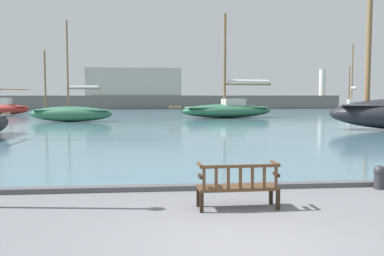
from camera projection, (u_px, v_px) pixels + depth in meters
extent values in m
plane|color=slate|center=(243.00, 245.00, 6.49)|extent=(160.00, 160.00, 0.00)
cube|color=slate|center=(163.00, 114.00, 50.15)|extent=(100.00, 80.00, 0.08)
cube|color=#4C4C50|center=(209.00, 187.00, 10.30)|extent=(40.00, 0.30, 0.12)
cube|color=black|center=(198.00, 196.00, 8.70)|extent=(0.07, 0.07, 0.42)
cube|color=black|center=(271.00, 194.00, 8.90)|extent=(0.07, 0.07, 0.42)
cube|color=black|center=(202.00, 202.00, 8.26)|extent=(0.07, 0.07, 0.42)
cube|color=black|center=(278.00, 199.00, 8.46)|extent=(0.07, 0.07, 0.42)
cube|color=#4C331E|center=(238.00, 188.00, 8.56)|extent=(1.62, 0.58, 0.06)
cube|color=#4C331E|center=(240.00, 166.00, 8.31)|extent=(1.60, 0.11, 0.06)
cube|color=#4C331E|center=(204.00, 179.00, 8.24)|extent=(0.06, 0.04, 0.41)
cube|color=#4C331E|center=(216.00, 179.00, 8.27)|extent=(0.06, 0.04, 0.41)
cube|color=#4C331E|center=(228.00, 178.00, 8.30)|extent=(0.06, 0.04, 0.41)
cube|color=#4C331E|center=(240.00, 178.00, 8.33)|extent=(0.06, 0.04, 0.41)
cube|color=#4C331E|center=(252.00, 178.00, 8.36)|extent=(0.06, 0.04, 0.41)
cube|color=#4C331E|center=(264.00, 178.00, 8.39)|extent=(0.06, 0.04, 0.41)
cube|color=#4C331E|center=(276.00, 177.00, 8.42)|extent=(0.06, 0.04, 0.41)
cube|color=black|center=(200.00, 176.00, 8.36)|extent=(0.07, 0.30, 0.06)
cube|color=#4C331E|center=(200.00, 165.00, 8.43)|extent=(0.08, 0.47, 0.04)
cube|color=black|center=(276.00, 174.00, 8.55)|extent=(0.07, 0.30, 0.06)
cube|color=#4C331E|center=(275.00, 163.00, 8.63)|extent=(0.08, 0.47, 0.04)
ellipsoid|color=maroon|center=(1.00, 109.00, 46.17)|extent=(6.45, 2.57, 1.18)
cube|color=#C6514C|center=(1.00, 106.00, 46.15)|extent=(5.65, 2.07, 0.08)
cube|color=beige|center=(5.00, 102.00, 46.07)|extent=(1.33, 1.01, 0.87)
cylinder|color=brown|center=(14.00, 89.00, 45.88)|extent=(3.26, 0.70, 0.12)
cylinder|color=brown|center=(369.00, 45.00, 26.07)|extent=(0.33, 0.33, 7.20)
cylinder|color=brown|center=(6.00, 114.00, 25.41)|extent=(0.18, 1.24, 0.16)
ellipsoid|color=#2D6647|center=(227.00, 111.00, 40.24)|extent=(9.08, 3.88, 1.28)
cube|color=#5B9375|center=(227.00, 107.00, 40.21)|extent=(7.94, 3.07, 0.08)
cube|color=beige|center=(233.00, 103.00, 40.33)|extent=(2.18, 1.72, 0.74)
cylinder|color=brown|center=(225.00, 61.00, 39.81)|extent=(0.26, 0.26, 8.63)
cylinder|color=brown|center=(248.00, 84.00, 40.53)|extent=(4.61, 0.88, 0.21)
cylinder|color=silver|center=(248.00, 82.00, 40.52)|extent=(4.18, 1.02, 0.42)
cylinder|color=brown|center=(175.00, 107.00, 39.04)|extent=(1.13, 0.37, 0.21)
ellipsoid|color=navy|center=(351.00, 109.00, 49.42)|extent=(3.44, 6.74, 1.02)
cube|color=#516B9E|center=(351.00, 107.00, 49.39)|extent=(2.82, 5.87, 0.08)
cube|color=beige|center=(352.00, 103.00, 48.88)|extent=(1.37, 1.92, 0.78)
cylinder|color=brown|center=(352.00, 75.00, 49.27)|extent=(0.17, 0.17, 7.17)
cylinder|color=brown|center=(354.00, 89.00, 47.96)|extent=(0.95, 2.85, 0.13)
cylinder|color=silver|center=(354.00, 88.00, 47.95)|extent=(1.00, 2.61, 0.27)
cylinder|color=brown|center=(349.00, 86.00, 51.12)|extent=(0.17, 0.17, 4.74)
cylinder|color=brown|center=(346.00, 106.00, 53.06)|extent=(0.40, 0.96, 0.13)
ellipsoid|color=#2D6647|center=(71.00, 114.00, 34.56)|extent=(6.90, 2.43, 1.23)
cube|color=#5B9375|center=(71.00, 110.00, 34.53)|extent=(6.05, 1.95, 0.08)
cylinder|color=brown|center=(67.00, 65.00, 34.26)|extent=(0.15, 0.15, 7.06)
cylinder|color=brown|center=(84.00, 88.00, 34.34)|extent=(2.60, 0.49, 0.12)
cylinder|color=silver|center=(84.00, 87.00, 34.33)|extent=(2.36, 0.57, 0.24)
cylinder|color=brown|center=(45.00, 80.00, 34.44)|extent=(0.15, 0.15, 4.73)
cylinder|color=#2D2D33|center=(379.00, 180.00, 10.33)|extent=(0.24, 0.24, 0.44)
sphere|color=#2D2D33|center=(379.00, 171.00, 10.31)|extent=(0.28, 0.28, 0.28)
cube|color=#66605B|center=(160.00, 102.00, 64.68)|extent=(55.12, 2.40, 2.11)
cube|color=#B7B2A3|center=(134.00, 82.00, 64.06)|extent=(14.16, 2.00, 4.12)
cylinder|color=beige|center=(322.00, 82.00, 66.82)|extent=(1.00, 1.00, 4.12)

